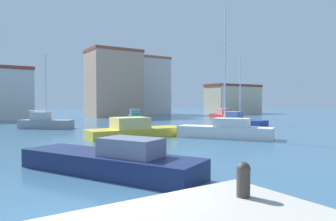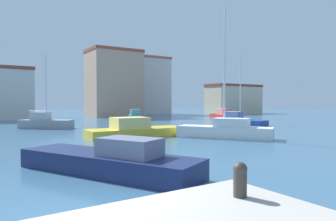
{
  "view_description": "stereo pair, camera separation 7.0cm",
  "coord_description": "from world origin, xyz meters",
  "px_view_note": "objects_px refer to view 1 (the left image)",
  "views": [
    {
      "loc": [
        -1.79,
        -5.68,
        2.78
      ],
      "look_at": [
        14.94,
        20.09,
        1.79
      ],
      "focal_mm": 32.63,
      "sensor_mm": 36.0,
      "label": 1
    },
    {
      "loc": [
        -1.73,
        -5.72,
        2.78
      ],
      "look_at": [
        14.94,
        20.09,
        1.79
      ],
      "focal_mm": 32.63,
      "sensor_mm": 36.0,
      "label": 2
    }
  ],
  "objects_px": {
    "sailboat_red_far_right": "(223,114)",
    "sailboat_grey_mid_harbor": "(45,122)",
    "mooring_bollard": "(243,178)",
    "motorboat_teal_inner_mooring": "(135,117)",
    "motorboat_yellow_far_left": "(135,130)",
    "sailboat_white_near_pier": "(226,130)",
    "motorboat_navy_outer_mooring": "(111,161)",
    "sailboat_blue_distant_north": "(238,120)"
  },
  "relations": [
    {
      "from": "sailboat_blue_distant_north",
      "to": "motorboat_yellow_far_left",
      "type": "distance_m",
      "value": 16.42
    },
    {
      "from": "sailboat_red_far_right",
      "to": "sailboat_grey_mid_harbor",
      "type": "xyz_separation_m",
      "value": [
        -28.01,
        -4.15,
        0.02
      ]
    },
    {
      "from": "sailboat_grey_mid_harbor",
      "to": "motorboat_navy_outer_mooring",
      "type": "height_order",
      "value": "sailboat_grey_mid_harbor"
    },
    {
      "from": "sailboat_grey_mid_harbor",
      "to": "sailboat_white_near_pier",
      "type": "relative_size",
      "value": 0.76
    },
    {
      "from": "motorboat_yellow_far_left",
      "to": "sailboat_red_far_right",
      "type": "bearing_deg",
      "value": 33.29
    },
    {
      "from": "sailboat_blue_distant_north",
      "to": "motorboat_teal_inner_mooring",
      "type": "relative_size",
      "value": 1.71
    },
    {
      "from": "motorboat_yellow_far_left",
      "to": "motorboat_teal_inner_mooring",
      "type": "bearing_deg",
      "value": 63.32
    },
    {
      "from": "sailboat_red_far_right",
      "to": "mooring_bollard",
      "type": "bearing_deg",
      "value": -132.77
    },
    {
      "from": "mooring_bollard",
      "to": "sailboat_white_near_pier",
      "type": "distance_m",
      "value": 17.61
    },
    {
      "from": "sailboat_white_near_pier",
      "to": "sailboat_blue_distant_north",
      "type": "bearing_deg",
      "value": 40.11
    },
    {
      "from": "sailboat_blue_distant_north",
      "to": "motorboat_teal_inner_mooring",
      "type": "distance_m",
      "value": 14.17
    },
    {
      "from": "sailboat_grey_mid_harbor",
      "to": "sailboat_white_near_pier",
      "type": "bearing_deg",
      "value": -58.45
    },
    {
      "from": "mooring_bollard",
      "to": "motorboat_yellow_far_left",
      "type": "distance_m",
      "value": 18.44
    },
    {
      "from": "motorboat_teal_inner_mooring",
      "to": "motorboat_yellow_far_left",
      "type": "bearing_deg",
      "value": -116.68
    },
    {
      "from": "motorboat_navy_outer_mooring",
      "to": "sailboat_grey_mid_harbor",
      "type": "bearing_deg",
      "value": 85.13
    },
    {
      "from": "sailboat_grey_mid_harbor",
      "to": "motorboat_teal_inner_mooring",
      "type": "relative_size",
      "value": 1.55
    },
    {
      "from": "sailboat_red_far_right",
      "to": "sailboat_blue_distant_north",
      "type": "bearing_deg",
      "value": -125.63
    },
    {
      "from": "mooring_bollard",
      "to": "sailboat_grey_mid_harbor",
      "type": "xyz_separation_m",
      "value": [
        2.3,
        28.61,
        -0.82
      ]
    },
    {
      "from": "sailboat_red_far_right",
      "to": "motorboat_teal_inner_mooring",
      "type": "bearing_deg",
      "value": 176.28
    },
    {
      "from": "sailboat_red_far_right",
      "to": "sailboat_blue_distant_north",
      "type": "distance_m",
      "value": 13.59
    },
    {
      "from": "mooring_bollard",
      "to": "motorboat_navy_outer_mooring",
      "type": "bearing_deg",
      "value": 86.23
    },
    {
      "from": "sailboat_grey_mid_harbor",
      "to": "sailboat_white_near_pier",
      "type": "height_order",
      "value": "sailboat_white_near_pier"
    },
    {
      "from": "motorboat_teal_inner_mooring",
      "to": "motorboat_navy_outer_mooring",
      "type": "relative_size",
      "value": 0.61
    },
    {
      "from": "sailboat_grey_mid_harbor",
      "to": "motorboat_teal_inner_mooring",
      "type": "bearing_deg",
      "value": 22.2
    },
    {
      "from": "sailboat_red_far_right",
      "to": "sailboat_grey_mid_harbor",
      "type": "bearing_deg",
      "value": -171.57
    },
    {
      "from": "sailboat_white_near_pier",
      "to": "motorboat_navy_outer_mooring",
      "type": "relative_size",
      "value": 1.26
    },
    {
      "from": "sailboat_blue_distant_north",
      "to": "motorboat_navy_outer_mooring",
      "type": "distance_m",
      "value": 26.31
    },
    {
      "from": "sailboat_red_far_right",
      "to": "motorboat_teal_inner_mooring",
      "type": "height_order",
      "value": "sailboat_red_far_right"
    },
    {
      "from": "sailboat_blue_distant_north",
      "to": "motorboat_navy_outer_mooring",
      "type": "bearing_deg",
      "value": -146.43
    },
    {
      "from": "sailboat_white_near_pier",
      "to": "motorboat_teal_inner_mooring",
      "type": "bearing_deg",
      "value": 81.85
    },
    {
      "from": "sailboat_white_near_pier",
      "to": "motorboat_yellow_far_left",
      "type": "height_order",
      "value": "sailboat_white_near_pier"
    },
    {
      "from": "sailboat_white_near_pier",
      "to": "sailboat_red_far_right",
      "type": "bearing_deg",
      "value": 47.22
    },
    {
      "from": "motorboat_navy_outer_mooring",
      "to": "sailboat_red_far_right",
      "type": "bearing_deg",
      "value": 40.62
    },
    {
      "from": "sailboat_white_near_pier",
      "to": "motorboat_navy_outer_mooring",
      "type": "distance_m",
      "value": 12.83
    },
    {
      "from": "sailboat_red_far_right",
      "to": "motorboat_teal_inner_mooring",
      "type": "distance_m",
      "value": 15.42
    },
    {
      "from": "sailboat_grey_mid_harbor",
      "to": "motorboat_yellow_far_left",
      "type": "xyz_separation_m",
      "value": [
        4.3,
        -11.41,
        -0.08
      ]
    },
    {
      "from": "sailboat_white_near_pier",
      "to": "mooring_bollard",
      "type": "bearing_deg",
      "value": -132.75
    },
    {
      "from": "motorboat_navy_outer_mooring",
      "to": "mooring_bollard",
      "type": "bearing_deg",
      "value": -93.77
    },
    {
      "from": "motorboat_teal_inner_mooring",
      "to": "motorboat_yellow_far_left",
      "type": "distance_m",
      "value": 18.54
    },
    {
      "from": "mooring_bollard",
      "to": "motorboat_teal_inner_mooring",
      "type": "xyz_separation_m",
      "value": [
        14.92,
        33.76,
        -0.86
      ]
    },
    {
      "from": "motorboat_yellow_far_left",
      "to": "sailboat_white_near_pier",
      "type": "bearing_deg",
      "value": -38.74
    },
    {
      "from": "sailboat_red_far_right",
      "to": "sailboat_grey_mid_harbor",
      "type": "distance_m",
      "value": 28.31
    }
  ]
}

